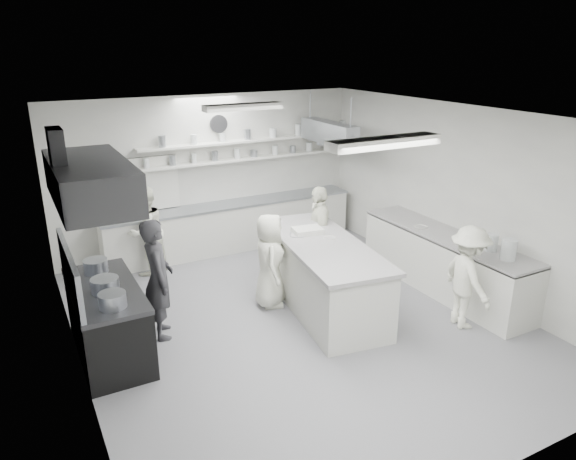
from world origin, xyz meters
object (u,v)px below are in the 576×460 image
stove (108,323)px  cook_back (146,231)px  right_counter (444,263)px  cook_stove (158,279)px  back_counter (232,226)px  prep_island (323,276)px

stove → cook_back: 2.66m
right_counter → cook_stove: cook_stove is taller
back_counter → prep_island: prep_island is taller
prep_island → right_counter: bearing=-3.6°
stove → cook_back: size_ratio=1.14×
cook_stove → right_counter: bearing=-90.0°
back_counter → right_counter: size_ratio=1.52×
stove → right_counter: (5.25, -0.60, 0.02)m
right_counter → cook_back: (-4.14, 2.99, 0.32)m
cook_stove → cook_back: cook_stove is taller
stove → right_counter: bearing=-6.5°
back_counter → right_counter: bearing=-55.3°
back_counter → cook_stove: cook_stove is taller
cook_stove → stove: bearing=112.1°
prep_island → cook_stove: size_ratio=1.61×
cook_back → cook_stove: bearing=49.0°
prep_island → cook_stove: (-2.44, 0.33, 0.35)m
back_counter → prep_island: size_ratio=1.81×
right_counter → cook_stove: (-4.52, 0.76, 0.39)m
prep_island → cook_stove: bearing=-179.7°
cook_stove → cook_back: (0.38, 2.23, -0.07)m
cook_back → stove: bearing=33.7°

